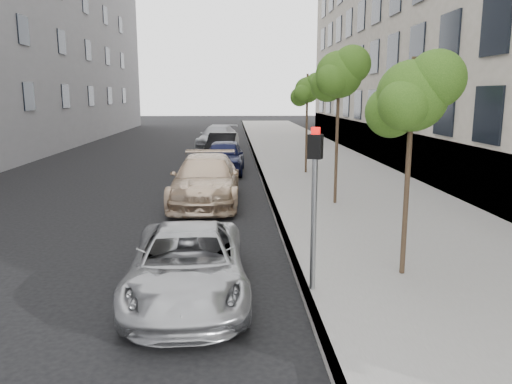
{
  "coord_description": "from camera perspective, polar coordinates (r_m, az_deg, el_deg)",
  "views": [
    {
      "loc": [
        -0.13,
        -7.7,
        3.59
      ],
      "look_at": [
        0.39,
        2.99,
        1.5
      ],
      "focal_mm": 35.0,
      "sensor_mm": 36.0,
      "label": 1
    }
  ],
  "objects": [
    {
      "name": "suv",
      "position": [
        16.8,
        -5.76,
        1.41
      ],
      "size": [
        2.33,
        5.49,
        1.58
      ],
      "primitive_type": "imported",
      "rotation": [
        0.0,
        0.0,
        -0.02
      ],
      "color": "beige",
      "rests_on": "ground"
    },
    {
      "name": "tree_mid",
      "position": [
        16.06,
        9.54,
        13.1
      ],
      "size": [
        1.77,
        1.57,
        4.94
      ],
      "color": "#38281C",
      "rests_on": "sidewalk"
    },
    {
      "name": "sedan_black",
      "position": [
        28.35,
        -3.83,
        5.25
      ],
      "size": [
        1.94,
        4.56,
        1.46
      ],
      "primitive_type": "imported",
      "rotation": [
        0.0,
        0.0,
        -0.09
      ],
      "color": "black",
      "rests_on": "ground"
    },
    {
      "name": "sedan_rear",
      "position": [
        33.82,
        -4.39,
        6.26
      ],
      "size": [
        3.06,
        5.64,
        1.55
      ],
      "primitive_type": "imported",
      "rotation": [
        0.0,
        0.0,
        -0.17
      ],
      "color": "#9A9CA1",
      "rests_on": "ground"
    },
    {
      "name": "ground",
      "position": [
        8.49,
        -1.69,
        -13.95
      ],
      "size": [
        160.0,
        160.0,
        0.0
      ],
      "primitive_type": "plane",
      "color": "black",
      "rests_on": "ground"
    },
    {
      "name": "tree_far",
      "position": [
        22.45,
        5.95,
        11.5
      ],
      "size": [
        1.52,
        1.32,
        4.4
      ],
      "color": "#38281C",
      "rests_on": "sidewalk"
    },
    {
      "name": "minivan",
      "position": [
        9.06,
        -7.82,
        -8.21
      ],
      "size": [
        2.23,
        4.52,
        1.23
      ],
      "primitive_type": "imported",
      "rotation": [
        0.0,
        0.0,
        0.04
      ],
      "color": "#A5A7AA",
      "rests_on": "ground"
    },
    {
      "name": "tree_near",
      "position": [
        9.79,
        17.57,
        10.44
      ],
      "size": [
        1.67,
        1.47,
        4.26
      ],
      "color": "#38281C",
      "rests_on": "sidewalk"
    },
    {
      "name": "signal_pole",
      "position": [
        8.74,
        6.69,
        0.29
      ],
      "size": [
        0.29,
        0.26,
        2.91
      ],
      "rotation": [
        0.0,
        0.0,
        -0.41
      ],
      "color": "#939699",
      "rests_on": "sidewalk"
    },
    {
      "name": "curb",
      "position": [
        31.92,
        -0.41,
        4.73
      ],
      "size": [
        0.15,
        72.0,
        0.14
      ],
      "primitive_type": "cube",
      "color": "#9E9B93",
      "rests_on": "ground"
    },
    {
      "name": "sedan_blue",
      "position": [
        23.31,
        -3.66,
        4.07
      ],
      "size": [
        2.02,
        4.57,
        1.53
      ],
      "primitive_type": "imported",
      "rotation": [
        0.0,
        0.0,
        -0.05
      ],
      "color": "#0F1333",
      "rests_on": "ground"
    },
    {
      "name": "sidewalk",
      "position": [
        32.2,
        5.18,
        4.74
      ],
      "size": [
        6.4,
        72.0,
        0.14
      ],
      "primitive_type": "cube",
      "color": "gray",
      "rests_on": "ground"
    }
  ]
}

